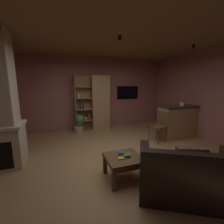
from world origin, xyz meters
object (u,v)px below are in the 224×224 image
at_px(kitchen_bar_counter, 181,121).
at_px(tissue_box, 183,104).
at_px(coffee_table, 124,161).
at_px(dining_chair, 160,124).
at_px(potted_floor_plant, 79,123).
at_px(table_book_1, 127,155).
at_px(table_book_0, 121,158).
at_px(wall_mounted_tv, 128,93).
at_px(table_book_2, 121,153).
at_px(bookshelf_cabinet, 98,103).
at_px(leather_couch, 190,177).

relative_size(kitchen_bar_counter, tissue_box, 12.68).
height_order(coffee_table, dining_chair, dining_chair).
height_order(tissue_box, potted_floor_plant, tissue_box).
distance_m(kitchen_bar_counter, table_book_1, 3.02).
distance_m(table_book_0, potted_floor_plant, 3.04).
height_order(tissue_box, wall_mounted_tv, wall_mounted_tv).
bearing_deg(table_book_1, table_book_2, 137.04).
bearing_deg(tissue_box, wall_mounted_tv, 116.62).
distance_m(kitchen_bar_counter, coffee_table, 3.06).
bearing_deg(table_book_0, table_book_2, 72.22).
distance_m(kitchen_bar_counter, table_book_2, 3.06).
height_order(bookshelf_cabinet, table_book_1, bookshelf_cabinet).
height_order(bookshelf_cabinet, table_book_0, bookshelf_cabinet).
height_order(bookshelf_cabinet, dining_chair, bookshelf_cabinet).
xyz_separation_m(kitchen_bar_counter, potted_floor_plant, (-3.12, 1.52, -0.19)).
bearing_deg(bookshelf_cabinet, wall_mounted_tv, 9.00).
height_order(leather_couch, table_book_1, leather_couch).
height_order(coffee_table, potted_floor_plant, potted_floor_plant).
bearing_deg(table_book_0, bookshelf_cabinet, 82.87).
height_order(bookshelf_cabinet, potted_floor_plant, bookshelf_cabinet).
bearing_deg(bookshelf_cabinet, table_book_1, -95.09).
xyz_separation_m(table_book_2, dining_chair, (1.84, 1.31, 0.05)).
bearing_deg(table_book_2, leather_couch, -43.21).
xyz_separation_m(coffee_table, table_book_0, (-0.07, -0.05, 0.10)).
xyz_separation_m(kitchen_bar_counter, leather_couch, (-1.89, -2.18, -0.22)).
bearing_deg(dining_chair, bookshelf_cabinet, 128.41).
distance_m(table_book_2, potted_floor_plant, 2.94).
bearing_deg(dining_chair, potted_floor_plant, 144.27).
relative_size(bookshelf_cabinet, coffee_table, 3.17).
height_order(tissue_box, leather_couch, tissue_box).
bearing_deg(coffee_table, leather_couch, -42.35).
bearing_deg(table_book_0, tissue_box, 28.15).
relative_size(coffee_table, table_book_0, 5.15).
bearing_deg(bookshelf_cabinet, tissue_box, -37.57).
relative_size(table_book_1, potted_floor_plant, 0.20).
relative_size(kitchen_bar_counter, table_book_0, 12.20).
bearing_deg(coffee_table, potted_floor_plant, 98.26).
bearing_deg(leather_couch, wall_mounted_tv, 78.18).
relative_size(table_book_2, dining_chair, 0.12).
distance_m(leather_couch, potted_floor_plant, 3.90).
bearing_deg(tissue_box, potted_floor_plant, 153.41).
xyz_separation_m(tissue_box, table_book_0, (-2.74, -1.47, -0.67)).
distance_m(table_book_0, dining_chair, 2.35).
bearing_deg(table_book_1, bookshelf_cabinet, 84.91).
relative_size(leather_couch, table_book_2, 16.46).
distance_m(bookshelf_cabinet, kitchen_bar_counter, 2.97).
relative_size(bookshelf_cabinet, wall_mounted_tv, 2.16).
bearing_deg(coffee_table, table_book_2, 123.35).
xyz_separation_m(coffee_table, potted_floor_plant, (-0.43, 2.97, 0.00)).
relative_size(bookshelf_cabinet, dining_chair, 2.21).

